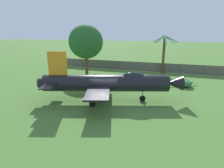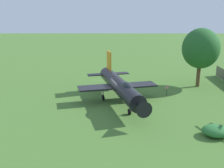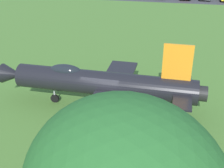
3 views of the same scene
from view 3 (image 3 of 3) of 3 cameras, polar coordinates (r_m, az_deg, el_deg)
ground_plane at (r=21.04m, az=-1.44°, el=-4.51°), size 200.00×200.00×0.00m
display_jet at (r=20.19m, az=-2.54°, el=0.29°), size 13.99×8.95×5.00m
info_plaque at (r=15.53m, az=-3.70°, el=-13.75°), size 0.69×0.56×1.14m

